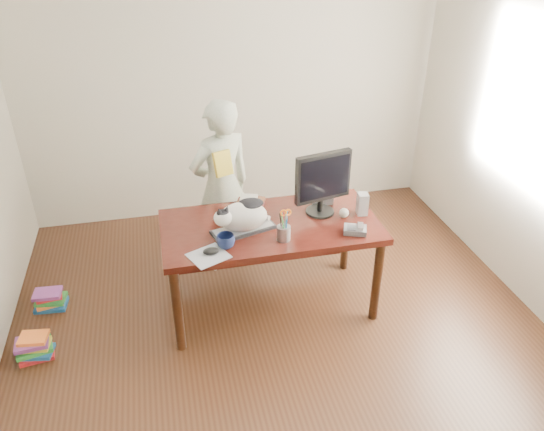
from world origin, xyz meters
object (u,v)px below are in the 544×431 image
(monitor, at_px, (323,181))
(phone, at_px, (356,229))
(book_pile_b, at_px, (50,300))
(speaker, at_px, (362,204))
(cat, at_px, (241,216))
(book_pile_a, at_px, (35,347))
(pen_cup, at_px, (284,231))
(keyboard, at_px, (244,229))
(mouse, at_px, (211,251))
(desk, at_px, (268,235))
(book_stack, at_px, (250,202))
(person, at_px, (221,187))
(calculator, at_px, (322,195))
(coffee_mug, at_px, (226,241))
(baseball, at_px, (344,213))

(monitor, distance_m, phone, 0.43)
(book_pile_b, bearing_deg, speaker, -8.38)
(monitor, distance_m, speaker, 0.36)
(cat, distance_m, book_pile_a, 1.73)
(cat, relative_size, pen_cup, 1.82)
(keyboard, distance_m, mouse, 0.36)
(desk, distance_m, book_stack, 0.30)
(cat, bearing_deg, person, 78.11)
(mouse, distance_m, phone, 1.05)
(pen_cup, xyz_separation_m, person, (-0.31, 0.88, -0.06))
(pen_cup, height_order, book_pile_b, pen_cup)
(keyboard, xyz_separation_m, speaker, (0.92, 0.04, 0.07))
(desk, distance_m, calculator, 0.56)
(keyboard, distance_m, pen_cup, 0.31)
(person, xyz_separation_m, book_pile_a, (-1.48, -0.85, -0.67))
(book_pile_b, bearing_deg, book_pile_a, -93.13)
(keyboard, distance_m, coffee_mug, 0.25)
(coffee_mug, height_order, phone, coffee_mug)
(pen_cup, bearing_deg, book_pile_b, 161.86)
(book_pile_a, bearing_deg, desk, 9.03)
(desk, height_order, baseball, baseball)
(keyboard, xyz_separation_m, phone, (0.78, -0.20, 0.01))
(monitor, relative_size, book_pile_b, 1.93)
(book_stack, distance_m, book_pile_a, 1.87)
(cat, distance_m, mouse, 0.36)
(monitor, xyz_separation_m, book_stack, (-0.50, 0.24, -0.25))
(monitor, xyz_separation_m, mouse, (-0.89, -0.36, -0.26))
(monitor, relative_size, book_pile_a, 1.84)
(pen_cup, height_order, person, person)
(monitor, bearing_deg, mouse, -170.29)
(desk, relative_size, baseball, 21.78)
(cat, height_order, speaker, cat)
(monitor, bearing_deg, cat, 178.48)
(cat, height_order, coffee_mug, cat)
(keyboard, height_order, book_stack, book_stack)
(keyboard, height_order, cat, cat)
(desk, height_order, speaker, speaker)
(book_stack, bearing_deg, coffee_mug, -93.02)
(mouse, distance_m, calculator, 1.13)
(coffee_mug, distance_m, speaker, 1.10)
(phone, relative_size, book_pile_b, 0.74)
(cat, relative_size, coffee_mug, 3.49)
(phone, distance_m, person, 1.23)
(book_stack, bearing_deg, speaker, 3.11)
(keyboard, distance_m, phone, 0.80)
(speaker, distance_m, book_stack, 0.86)
(pen_cup, xyz_separation_m, book_pile_a, (-1.79, 0.03, -0.73))
(desk, distance_m, speaker, 0.75)
(calculator, distance_m, person, 0.84)
(phone, bearing_deg, book_stack, 161.94)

